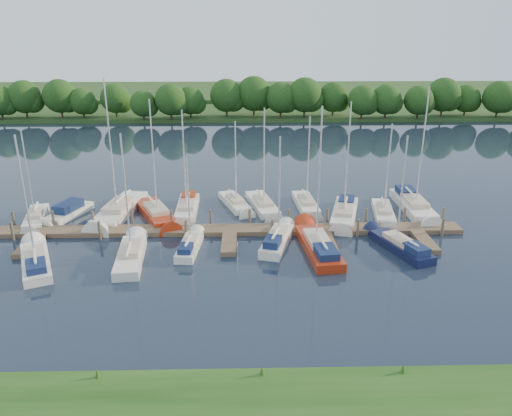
{
  "coord_description": "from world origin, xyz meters",
  "views": [
    {
      "loc": [
        1.32,
        -31.89,
        16.76
      ],
      "look_at": [
        2.26,
        8.0,
        2.2
      ],
      "focal_mm": 35.0,
      "sensor_mm": 36.0,
      "label": 1
    }
  ],
  "objects_px": {
    "motorboat": "(68,214)",
    "sailboat_n_5": "(236,204)",
    "dock": "(230,233)",
    "sailboat_s_2": "(190,246)",
    "sailboat_n_0": "(36,219)"
  },
  "relations": [
    {
      "from": "dock",
      "to": "motorboat",
      "type": "xyz_separation_m",
      "value": [
        -15.22,
        4.65,
        0.16
      ]
    },
    {
      "from": "sailboat_s_2",
      "to": "sailboat_n_5",
      "type": "bearing_deg",
      "value": 75.89
    },
    {
      "from": "dock",
      "to": "motorboat",
      "type": "height_order",
      "value": "motorboat"
    },
    {
      "from": "sailboat_n_0",
      "to": "sailboat_s_2",
      "type": "xyz_separation_m",
      "value": [
        14.6,
        -6.27,
        0.04
      ]
    },
    {
      "from": "motorboat",
      "to": "dock",
      "type": "bearing_deg",
      "value": -178.13
    },
    {
      "from": "sailboat_n_5",
      "to": "sailboat_s_2",
      "type": "distance_m",
      "value": 10.66
    },
    {
      "from": "dock",
      "to": "sailboat_s_2",
      "type": "xyz_separation_m",
      "value": [
        -3.1,
        -2.87,
        0.11
      ]
    },
    {
      "from": "motorboat",
      "to": "sailboat_n_5",
      "type": "height_order",
      "value": "sailboat_n_5"
    },
    {
      "from": "dock",
      "to": "sailboat_s_2",
      "type": "bearing_deg",
      "value": -137.18
    },
    {
      "from": "dock",
      "to": "sailboat_n_5",
      "type": "xyz_separation_m",
      "value": [
        0.39,
        7.21,
        0.07
      ]
    },
    {
      "from": "sailboat_n_0",
      "to": "sailboat_s_2",
      "type": "relative_size",
      "value": 1.14
    },
    {
      "from": "dock",
      "to": "motorboat",
      "type": "distance_m",
      "value": 15.92
    },
    {
      "from": "dock",
      "to": "sailboat_n_0",
      "type": "height_order",
      "value": "sailboat_n_0"
    },
    {
      "from": "dock",
      "to": "sailboat_n_0",
      "type": "bearing_deg",
      "value": 169.13
    },
    {
      "from": "sailboat_n_5",
      "to": "motorboat",
      "type": "bearing_deg",
      "value": -9.73
    }
  ]
}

